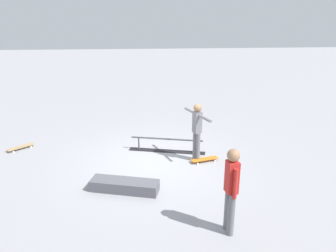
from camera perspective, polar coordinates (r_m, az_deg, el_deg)
name	(u,v)px	position (r m, az deg, el deg)	size (l,w,h in m)	color
ground_plane	(155,162)	(9.41, -2.23, -6.31)	(60.00, 60.00, 0.00)	#9E9EA3
grind_rail	(167,146)	(10.03, -0.23, -3.44)	(2.34, 0.77, 0.43)	black
skate_ledge	(125,186)	(8.02, -7.57, -10.25)	(1.63, 0.45, 0.27)	#595960
skater_main	(197,128)	(9.19, 5.07, -0.37)	(0.56, 1.30, 1.69)	slate
skateboard_main	(205,159)	(9.47, 6.41, -5.76)	(0.82, 0.41, 0.09)	orange
bystander_red_shirt	(231,187)	(6.29, 10.95, -10.38)	(0.24, 0.40, 1.75)	slate
loose_skateboard_natural	(21,147)	(11.21, -24.27, -3.36)	(0.74, 0.67, 0.09)	tan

